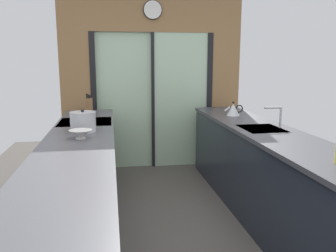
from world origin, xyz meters
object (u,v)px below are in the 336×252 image
at_px(mixing_bowl, 81,134).
at_px(kettle, 233,109).
at_px(stock_pot, 83,122).
at_px(oven_range, 87,161).
at_px(knife_block, 89,106).

relative_size(mixing_bowl, kettle, 0.84).
height_order(stock_pot, kettle, stock_pot).
bearing_deg(mixing_bowl, kettle, 30.11).
xyz_separation_m(mixing_bowl, stock_pot, (0.00, 0.32, 0.05)).
bearing_deg(oven_range, stock_pot, -88.14).
bearing_deg(mixing_bowl, stock_pot, 90.00).
height_order(oven_range, kettle, kettle).
relative_size(oven_range, mixing_bowl, 4.49).
relative_size(knife_block, kettle, 1.11).
xyz_separation_m(knife_block, kettle, (1.78, -0.34, -0.03)).
bearing_deg(mixing_bowl, oven_range, 91.19).
height_order(knife_block, stock_pot, knife_block).
bearing_deg(kettle, knife_block, 169.18).
bearing_deg(kettle, mixing_bowl, -149.89).
bearing_deg(kettle, oven_range, -175.33).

